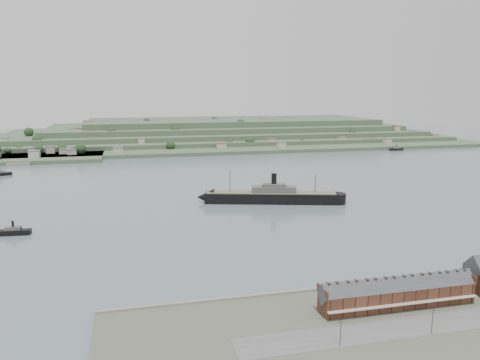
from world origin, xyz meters
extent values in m
plane|color=slate|center=(0.00, 0.00, 0.00)|extent=(1400.00, 1400.00, 0.00)
cube|color=#4C5142|center=(0.00, -188.00, 1.00)|extent=(220.00, 80.00, 2.00)
cube|color=gray|center=(0.00, -149.00, 1.30)|extent=(220.00, 2.00, 2.60)
cube|color=#595959|center=(0.00, -182.00, 2.05)|extent=(140.00, 12.00, 0.10)
cube|color=#452518|center=(-10.00, -168.00, 5.50)|extent=(55.00, 8.00, 7.00)
cube|color=#34383C|center=(-10.00, -168.00, 9.00)|extent=(55.60, 8.15, 8.15)
cube|color=#AEAA9A|center=(-10.00, -172.80, 5.00)|extent=(55.00, 1.60, 0.25)
cube|color=#452518|center=(-37.50, -168.00, 10.00)|extent=(0.50, 8.40, 3.00)
cube|color=#452518|center=(17.50, -168.00, 10.00)|extent=(0.50, 8.40, 3.00)
cube|color=black|center=(-32.00, -168.00, 11.40)|extent=(0.90, 1.40, 3.20)
cube|color=black|center=(-26.50, -168.00, 11.40)|extent=(0.90, 1.40, 3.20)
cube|color=black|center=(-12.75, -168.00, 11.40)|extent=(0.90, 1.40, 3.20)
cube|color=black|center=(-7.25, -168.00, 11.40)|extent=(0.90, 1.40, 3.20)
cube|color=black|center=(6.50, -168.00, 11.40)|extent=(0.90, 1.40, 3.20)
cube|color=black|center=(12.00, -168.00, 11.40)|extent=(0.90, 1.40, 3.20)
cube|color=#3B5337|center=(0.00, 360.00, 2.00)|extent=(760.00, 260.00, 4.00)
cube|color=#3B5337|center=(20.00, 385.00, 6.50)|extent=(680.00, 220.00, 5.00)
cube|color=#3B5337|center=(35.00, 400.00, 12.00)|extent=(600.00, 200.00, 6.00)
cube|color=#3B5337|center=(50.00, 415.00, 18.50)|extent=(520.00, 180.00, 7.00)
cube|color=#3B5337|center=(65.00, 430.00, 26.00)|extent=(440.00, 160.00, 8.00)
cube|color=#3B5337|center=(-200.00, 250.00, 2.00)|extent=(150.00, 90.00, 4.00)
cube|color=gray|center=(-205.00, 208.00, 1.40)|extent=(22.00, 14.00, 2.80)
cube|color=black|center=(-5.11, -7.04, 3.44)|extent=(88.28, 35.43, 6.88)
cone|color=black|center=(-47.64, 5.00, 3.44)|extent=(14.55, 14.55, 11.79)
cylinder|color=black|center=(37.43, -19.09, 3.44)|extent=(11.79, 11.79, 6.88)
cube|color=#6F624A|center=(-5.11, -7.04, 7.17)|extent=(86.13, 33.95, 0.59)
cube|color=#4E4C49|center=(-3.22, -7.58, 9.33)|extent=(30.77, 16.54, 3.93)
cube|color=#4E4C49|center=(-3.22, -7.58, 11.99)|extent=(17.00, 10.90, 2.46)
cylinder|color=black|center=(-3.22, -7.58, 15.72)|extent=(3.54, 3.54, 8.84)
cylinder|color=#473021|center=(-31.57, 0.45, 13.75)|extent=(0.49, 0.49, 15.72)
cylinder|color=#473021|center=(23.25, -15.07, 12.77)|extent=(0.49, 0.49, 13.75)
cube|color=black|center=(-157.38, -43.69, 1.37)|extent=(17.37, 5.83, 2.73)
cube|color=#4E4C49|center=(-157.38, -43.69, 3.41)|extent=(7.93, 4.21, 2.05)
cylinder|color=black|center=(-157.38, -43.69, 5.69)|extent=(1.14, 1.14, 3.98)
cube|color=black|center=(-208.85, 146.74, 1.28)|extent=(19.87, 11.56, 2.56)
cube|color=#4E4C49|center=(-208.85, 146.74, 3.20)|extent=(9.58, 6.96, 1.92)
cylinder|color=black|center=(-208.85, 146.74, 5.33)|extent=(1.07, 1.07, 3.73)
cube|color=black|center=(232.87, 225.00, 1.19)|extent=(18.15, 6.03, 2.39)
cube|color=#4E4C49|center=(232.87, 225.00, 2.98)|extent=(8.27, 4.45, 1.79)
cylinder|color=black|center=(232.87, 225.00, 4.97)|extent=(0.99, 0.99, 3.48)
camera|label=1|loc=(-96.85, -300.10, 74.45)|focal=35.00mm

